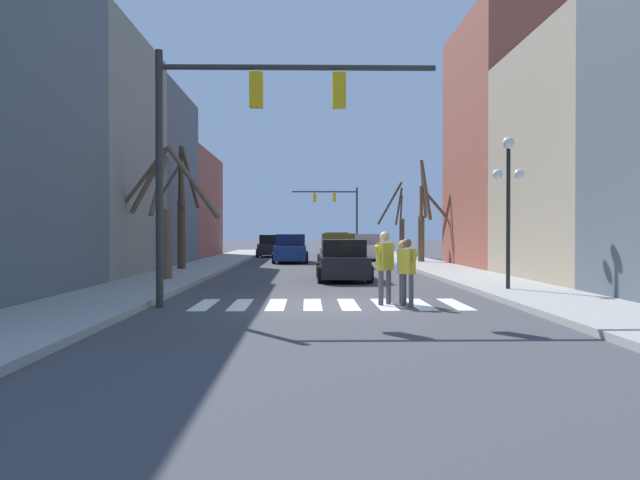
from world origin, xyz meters
TOP-DOWN VIEW (x-y plane):
  - ground_plane at (0.00, 0.00)m, footprint 240.00×240.00m
  - sidewalk_left at (-5.81, 0.00)m, footprint 2.83×90.00m
  - sidewalk_right at (5.81, 0.00)m, footprint 2.83×90.00m
  - building_row_left at (-10.22, 12.88)m, footprint 6.00×40.00m
  - building_row_right at (10.22, 7.07)m, footprint 6.00×26.59m
  - crosswalk_stripes at (0.00, 0.41)m, footprint 6.75×2.60m
  - traffic_signal_near at (-2.20, -0.14)m, footprint 6.75×0.28m
  - traffic_signal_far at (2.35, 43.83)m, footprint 6.26×0.28m
  - street_lamp_right_corner at (5.35, 3.04)m, footprint 0.95×0.36m
  - car_at_intersection at (0.77, 8.30)m, footprint 1.98×4.39m
  - car_parked_right_mid at (1.01, 17.36)m, footprint 2.06×4.44m
  - car_parked_left_near at (-3.20, 31.16)m, footprint 2.13×4.12m
  - car_parked_right_far at (3.20, 25.77)m, footprint 2.15×4.58m
  - car_parked_left_mid at (-1.57, 22.23)m, footprint 2.11×4.63m
  - car_parked_right_near at (1.69, 33.65)m, footprint 2.20×4.67m
  - pedestrian_on_right_sidewalk at (1.35, 0.30)m, footprint 0.62×0.63m
  - pedestrian_on_left_sidewalk at (1.86, 0.01)m, footprint 0.49×0.63m
  - pedestrian_near_right_corner at (1.83, 0.46)m, footprint 0.24×0.70m
  - street_tree_left_mid at (6.12, 29.98)m, footprint 1.89×2.74m
  - street_tree_right_far at (6.09, 20.31)m, footprint 1.79×2.84m
  - street_tree_right_mid at (-5.71, 7.25)m, footprint 4.21×1.96m
  - street_tree_right_near at (-6.37, 13.61)m, footprint 1.72×2.58m

SIDE VIEW (x-z plane):
  - ground_plane at x=0.00m, z-range 0.00..0.00m
  - crosswalk_stripes at x=0.00m, z-range 0.00..0.01m
  - sidewalk_left at x=-5.81m, z-range 0.00..0.15m
  - sidewalk_right at x=5.81m, z-range 0.00..0.15m
  - car_at_intersection at x=0.77m, z-range -0.05..1.50m
  - car_parked_left_near at x=-3.20m, z-range -0.05..1.58m
  - car_parked_left_mid at x=-1.57m, z-range -0.06..1.65m
  - car_parked_right_far at x=3.20m, z-range -0.06..1.65m
  - car_parked_right_mid at x=1.01m, z-range -0.06..1.69m
  - car_parked_right_near at x=1.69m, z-range -0.07..1.75m
  - pedestrian_near_right_corner at x=1.83m, z-range 0.15..1.77m
  - pedestrian_on_left_sidewalk at x=1.86m, z-range 0.15..1.81m
  - pedestrian_on_right_sidewalk at x=1.35m, z-range 0.17..2.00m
  - street_tree_left_mid at x=6.12m, z-range -0.31..5.05m
  - street_tree_right_mid at x=-5.71m, z-range 0.13..4.95m
  - street_tree_right_near at x=-6.37m, z-range -0.07..5.58m
  - street_tree_right_far at x=6.09m, z-range -0.09..5.73m
  - street_lamp_right_corner at x=5.35m, z-range 1.07..5.54m
  - traffic_signal_far at x=2.35m, z-range 1.35..7.43m
  - traffic_signal_near at x=-2.20m, z-range 1.40..7.59m
  - building_row_left at x=-10.22m, z-range -0.32..9.44m
  - building_row_right at x=10.22m, z-range -0.75..12.67m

